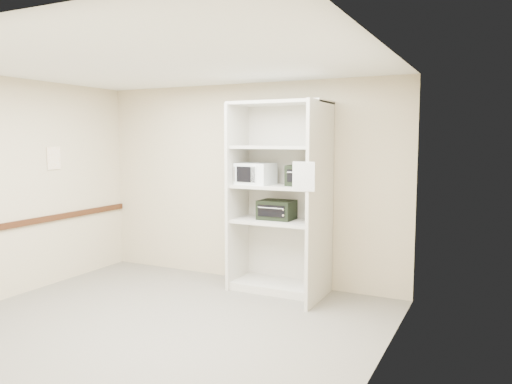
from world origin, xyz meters
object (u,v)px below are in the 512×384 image
at_px(microwave, 255,174).
at_px(toaster_oven_lower, 277,210).
at_px(toaster_oven_upper, 306,176).
at_px(shelving_unit, 283,204).

xyz_separation_m(microwave, toaster_oven_lower, (0.27, 0.08, -0.46)).
distance_m(microwave, toaster_oven_lower, 0.54).
bearing_deg(toaster_oven_lower, toaster_oven_upper, -1.77).
bearing_deg(toaster_oven_lower, microwave, -163.71).
bearing_deg(shelving_unit, toaster_oven_upper, 6.05).
bearing_deg(toaster_oven_upper, microwave, -174.90).
bearing_deg(microwave, shelving_unit, 11.22).
bearing_deg(shelving_unit, toaster_oven_lower, 157.44).
height_order(shelving_unit, toaster_oven_upper, shelving_unit).
bearing_deg(microwave, toaster_oven_upper, 11.54).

